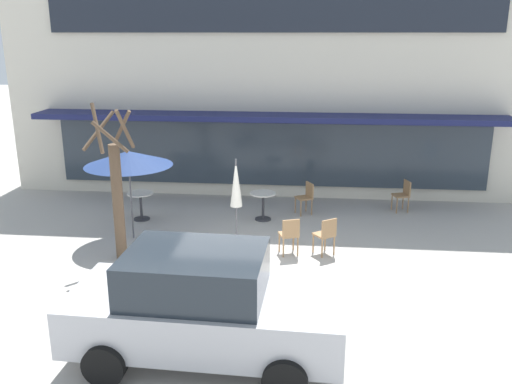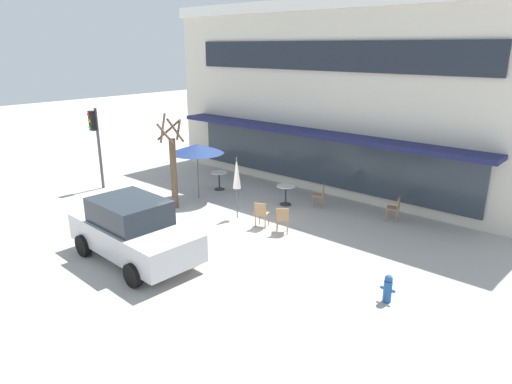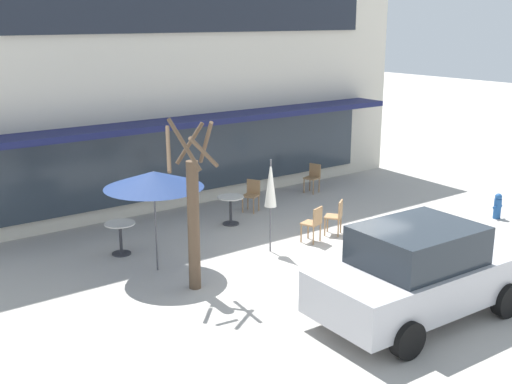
{
  "view_description": "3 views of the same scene",
  "coord_description": "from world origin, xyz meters",
  "px_view_note": "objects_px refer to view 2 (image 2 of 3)",
  "views": [
    {
      "loc": [
        1.17,
        -10.05,
        4.92
      ],
      "look_at": [
        -0.07,
        2.6,
        1.14
      ],
      "focal_mm": 38.0,
      "sensor_mm": 36.0,
      "label": 1
    },
    {
      "loc": [
        10.03,
        -9.31,
        5.8
      ],
      "look_at": [
        -0.11,
        2.24,
        0.87
      ],
      "focal_mm": 32.0,
      "sensor_mm": 36.0,
      "label": 2
    },
    {
      "loc": [
        -9.14,
        -9.5,
        5.3
      ],
      "look_at": [
        0.03,
        2.76,
        1.11
      ],
      "focal_mm": 45.0,
      "sensor_mm": 36.0,
      "label": 3
    }
  ],
  "objects_px": {
    "cafe_chair_1": "(261,213)",
    "traffic_light_pole": "(96,135)",
    "cafe_table_near_wall": "(219,178)",
    "cafe_chair_2": "(282,218)",
    "parked_sedan": "(133,230)",
    "fire_hydrant": "(388,288)",
    "street_tree": "(173,166)",
    "patio_umbrella_cream_folded": "(197,149)",
    "patio_umbrella_green_folded": "(237,173)",
    "cafe_chair_3": "(320,194)",
    "cafe_chair_0": "(395,207)",
    "cafe_table_streetside": "(286,192)"
  },
  "relations": [
    {
      "from": "parked_sedan",
      "to": "fire_hydrant",
      "type": "xyz_separation_m",
      "value": [
        6.45,
        2.59,
        -0.53
      ]
    },
    {
      "from": "cafe_chair_1",
      "to": "traffic_light_pole",
      "type": "distance_m",
      "value": 8.31
    },
    {
      "from": "cafe_chair_2",
      "to": "traffic_light_pole",
      "type": "xyz_separation_m",
      "value": [
        -8.86,
        -1.24,
        1.77
      ]
    },
    {
      "from": "cafe_table_streetside",
      "to": "cafe_chair_3",
      "type": "xyz_separation_m",
      "value": [
        1.16,
        0.63,
        0.01
      ]
    },
    {
      "from": "cafe_table_near_wall",
      "to": "patio_umbrella_green_folded",
      "type": "relative_size",
      "value": 0.35
    },
    {
      "from": "cafe_chair_1",
      "to": "parked_sedan",
      "type": "bearing_deg",
      "value": -105.79
    },
    {
      "from": "cafe_chair_1",
      "to": "street_tree",
      "type": "relative_size",
      "value": 0.25
    },
    {
      "from": "cafe_chair_1",
      "to": "street_tree",
      "type": "bearing_deg",
      "value": -170.73
    },
    {
      "from": "cafe_chair_0",
      "to": "street_tree",
      "type": "height_order",
      "value": "street_tree"
    },
    {
      "from": "patio_umbrella_cream_folded",
      "to": "parked_sedan",
      "type": "height_order",
      "value": "patio_umbrella_cream_folded"
    },
    {
      "from": "street_tree",
      "to": "traffic_light_pole",
      "type": "height_order",
      "value": "street_tree"
    },
    {
      "from": "cafe_table_near_wall",
      "to": "cafe_chair_1",
      "type": "bearing_deg",
      "value": -26.54
    },
    {
      "from": "cafe_chair_2",
      "to": "fire_hydrant",
      "type": "distance_m",
      "value": 4.75
    },
    {
      "from": "patio_umbrella_green_folded",
      "to": "cafe_chair_3",
      "type": "bearing_deg",
      "value": 61.1
    },
    {
      "from": "cafe_chair_0",
      "to": "cafe_chair_1",
      "type": "xyz_separation_m",
      "value": [
        -3.08,
        -3.48,
        0.0
      ]
    },
    {
      "from": "patio_umbrella_green_folded",
      "to": "parked_sedan",
      "type": "relative_size",
      "value": 0.52
    },
    {
      "from": "parked_sedan",
      "to": "fire_hydrant",
      "type": "bearing_deg",
      "value": 21.91
    },
    {
      "from": "cafe_table_near_wall",
      "to": "patio_umbrella_green_folded",
      "type": "distance_m",
      "value": 3.63
    },
    {
      "from": "cafe_table_near_wall",
      "to": "cafe_chair_1",
      "type": "xyz_separation_m",
      "value": [
        4.1,
        -2.05,
        0.01
      ]
    },
    {
      "from": "cafe_table_near_wall",
      "to": "traffic_light_pole",
      "type": "height_order",
      "value": "traffic_light_pole"
    },
    {
      "from": "cafe_chair_3",
      "to": "street_tree",
      "type": "xyz_separation_m",
      "value": [
        -4.1,
        -3.6,
        1.08
      ]
    },
    {
      "from": "cafe_chair_0",
      "to": "cafe_chair_1",
      "type": "relative_size",
      "value": 1.0
    },
    {
      "from": "patio_umbrella_cream_folded",
      "to": "traffic_light_pole",
      "type": "bearing_deg",
      "value": -155.86
    },
    {
      "from": "parked_sedan",
      "to": "traffic_light_pole",
      "type": "xyz_separation_m",
      "value": [
        -6.86,
        3.0,
        1.42
      ]
    },
    {
      "from": "cafe_chair_3",
      "to": "street_tree",
      "type": "height_order",
      "value": "street_tree"
    },
    {
      "from": "cafe_chair_2",
      "to": "traffic_light_pole",
      "type": "relative_size",
      "value": 0.26
    },
    {
      "from": "patio_umbrella_green_folded",
      "to": "traffic_light_pole",
      "type": "bearing_deg",
      "value": -169.29
    },
    {
      "from": "patio_umbrella_green_folded",
      "to": "traffic_light_pole",
      "type": "xyz_separation_m",
      "value": [
        -6.8,
        -1.29,
        0.67
      ]
    },
    {
      "from": "patio_umbrella_green_folded",
      "to": "street_tree",
      "type": "bearing_deg",
      "value": -163.61
    },
    {
      "from": "cafe_chair_2",
      "to": "traffic_light_pole",
      "type": "height_order",
      "value": "traffic_light_pole"
    },
    {
      "from": "street_tree",
      "to": "traffic_light_pole",
      "type": "xyz_separation_m",
      "value": [
        -4.28,
        -0.55,
        0.69
      ]
    },
    {
      "from": "patio_umbrella_green_folded",
      "to": "parked_sedan",
      "type": "distance_m",
      "value": 4.35
    },
    {
      "from": "street_tree",
      "to": "parked_sedan",
      "type": "bearing_deg",
      "value": -54.02
    },
    {
      "from": "cafe_table_near_wall",
      "to": "cafe_chair_0",
      "type": "height_order",
      "value": "cafe_chair_0"
    },
    {
      "from": "traffic_light_pole",
      "to": "fire_hydrant",
      "type": "height_order",
      "value": "traffic_light_pole"
    },
    {
      "from": "cafe_table_near_wall",
      "to": "cafe_table_streetside",
      "type": "relative_size",
      "value": 1.0
    },
    {
      "from": "cafe_table_near_wall",
      "to": "street_tree",
      "type": "bearing_deg",
      "value": -82.43
    },
    {
      "from": "cafe_chair_3",
      "to": "parked_sedan",
      "type": "xyz_separation_m",
      "value": [
        -1.52,
        -7.14,
        0.35
      ]
    },
    {
      "from": "patio_umbrella_cream_folded",
      "to": "cafe_chair_1",
      "type": "relative_size",
      "value": 2.47
    },
    {
      "from": "cafe_chair_3",
      "to": "parked_sedan",
      "type": "bearing_deg",
      "value": -102.03
    },
    {
      "from": "cafe_table_near_wall",
      "to": "cafe_table_streetside",
      "type": "xyz_separation_m",
      "value": [
        3.29,
        0.32,
        0.0
      ]
    },
    {
      "from": "cafe_chair_3",
      "to": "fire_hydrant",
      "type": "distance_m",
      "value": 6.71
    },
    {
      "from": "cafe_chair_3",
      "to": "cafe_table_streetside",
      "type": "bearing_deg",
      "value": -151.69
    },
    {
      "from": "cafe_chair_0",
      "to": "cafe_table_streetside",
      "type": "bearing_deg",
      "value": -164.0
    },
    {
      "from": "cafe_table_near_wall",
      "to": "cafe_chair_1",
      "type": "relative_size",
      "value": 0.85
    },
    {
      "from": "patio_umbrella_green_folded",
      "to": "cafe_table_streetside",
      "type": "bearing_deg",
      "value": 79.38
    },
    {
      "from": "parked_sedan",
      "to": "traffic_light_pole",
      "type": "relative_size",
      "value": 1.25
    },
    {
      "from": "cafe_table_near_wall",
      "to": "parked_sedan",
      "type": "bearing_deg",
      "value": -64.74
    },
    {
      "from": "cafe_chair_2",
      "to": "cafe_chair_3",
      "type": "xyz_separation_m",
      "value": [
        -0.48,
        2.91,
        0.0
      ]
    },
    {
      "from": "patio_umbrella_cream_folded",
      "to": "traffic_light_pole",
      "type": "height_order",
      "value": "traffic_light_pole"
    }
  ]
}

